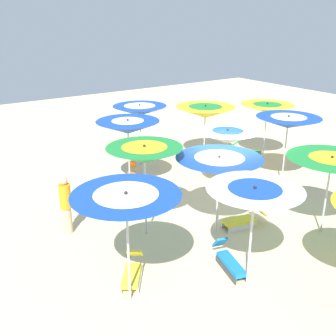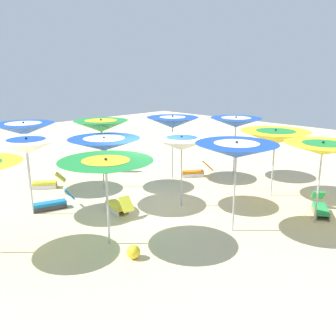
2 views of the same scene
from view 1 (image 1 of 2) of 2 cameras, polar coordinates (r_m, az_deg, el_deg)
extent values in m
cube|color=beige|center=(12.25, 7.79, -5.82)|extent=(38.81, 38.81, 0.04)
cylinder|color=#B2B2B7|center=(15.18, -3.96, 4.19)|extent=(0.05, 0.05, 2.17)
cone|color=#1947B2|center=(14.90, -4.06, 8.19)|extent=(2.00, 2.00, 0.37)
cone|color=white|center=(14.88, -4.07, 8.50)|extent=(1.16, 1.16, 0.22)
sphere|color=black|center=(14.85, -4.09, 8.99)|extent=(0.07, 0.07, 0.07)
cylinder|color=#B2B2B7|center=(12.86, -5.58, 1.06)|extent=(0.05, 0.05, 2.21)
cone|color=#1947B2|center=(12.52, -5.76, 5.81)|extent=(1.99, 1.99, 0.41)
cone|color=white|center=(12.50, -5.78, 6.29)|extent=(1.01, 1.01, 0.21)
sphere|color=black|center=(12.46, -5.80, 6.86)|extent=(0.07, 0.07, 0.07)
cylinder|color=#B2B2B7|center=(10.31, -3.25, -3.98)|extent=(0.05, 0.05, 2.23)
cone|color=#1E8C38|center=(9.89, -3.39, 1.89)|extent=(1.92, 1.92, 0.41)
cone|color=yellow|center=(9.87, -3.40, 2.38)|extent=(1.14, 1.14, 0.24)
sphere|color=black|center=(9.82, -3.41, 3.18)|extent=(0.07, 0.07, 0.07)
cylinder|color=#B2B2B7|center=(8.04, -5.69, -12.14)|extent=(0.05, 0.05, 2.17)
cone|color=#1947B2|center=(7.50, -5.99, -5.18)|extent=(2.09, 2.09, 0.41)
cone|color=white|center=(7.47, -6.01, -4.56)|extent=(1.23, 1.23, 0.24)
sphere|color=black|center=(7.40, -6.05, -3.56)|extent=(0.07, 0.07, 0.07)
cylinder|color=#B2B2B7|center=(15.66, 5.23, 4.38)|extent=(0.05, 0.05, 2.01)
cone|color=yellow|center=(15.41, 5.36, 7.95)|extent=(2.26, 2.26, 0.44)
cone|color=#1E8C38|center=(15.39, 5.37, 8.33)|extent=(1.27, 1.27, 0.25)
sphere|color=black|center=(15.35, 5.39, 8.87)|extent=(0.07, 0.07, 0.07)
cylinder|color=#B2B2B7|center=(12.67, 8.25, 0.12)|extent=(0.05, 0.05, 1.99)
cone|color=white|center=(12.35, 8.49, 4.43)|extent=(1.92, 1.92, 0.40)
cone|color=#1947B2|center=(12.32, 8.52, 4.90)|extent=(0.95, 0.95, 0.20)
sphere|color=black|center=(12.29, 8.55, 5.45)|extent=(0.07, 0.07, 0.07)
cylinder|color=#B2B2B7|center=(10.50, 7.08, -4.51)|extent=(0.05, 0.05, 1.95)
cone|color=#1947B2|center=(10.12, 7.32, 0.46)|extent=(2.22, 2.22, 0.38)
cone|color=white|center=(10.09, 7.35, 0.93)|extent=(1.27, 1.27, 0.22)
sphere|color=black|center=(10.05, 7.38, 1.64)|extent=(0.07, 0.07, 0.07)
cylinder|color=#B2B2B7|center=(8.65, 11.70, -10.39)|extent=(0.05, 0.05, 2.05)
cone|color=white|center=(8.17, 12.22, -4.23)|extent=(1.96, 1.96, 0.41)
cone|color=#1947B2|center=(8.13, 12.28, -3.60)|extent=(1.08, 1.08, 0.23)
sphere|color=black|center=(8.07, 12.35, -2.71)|extent=(0.07, 0.07, 0.07)
cylinder|color=#B2B2B7|center=(16.22, 13.67, 4.65)|extent=(0.05, 0.05, 2.12)
cone|color=yellow|center=(15.97, 14.00, 8.29)|extent=(2.03, 2.03, 0.31)
cone|color=#1E8C38|center=(15.95, 14.03, 8.56)|extent=(1.08, 1.08, 0.17)
sphere|color=black|center=(15.93, 14.06, 8.94)|extent=(0.07, 0.07, 0.07)
cylinder|color=#B2B2B7|center=(13.97, 16.35, 1.90)|extent=(0.05, 0.05, 2.19)
cone|color=#1947B2|center=(13.67, 16.81, 6.24)|extent=(2.11, 2.11, 0.37)
cone|color=white|center=(13.64, 16.85, 6.61)|extent=(1.16, 1.16, 0.21)
sphere|color=black|center=(13.61, 16.91, 7.12)|extent=(0.07, 0.07, 0.07)
cylinder|color=#B2B2B7|center=(11.20, 21.64, -4.19)|extent=(0.05, 0.05, 1.96)
cone|color=#1E8C38|center=(10.85, 22.33, 0.51)|extent=(2.24, 2.24, 0.33)
cone|color=yellow|center=(10.82, 22.39, 0.94)|extent=(1.14, 1.14, 0.17)
sphere|color=black|center=(10.79, 22.46, 1.47)|extent=(0.07, 0.07, 0.07)
cube|color=silver|center=(11.14, 10.60, -8.37)|extent=(0.19, 0.88, 0.14)
cube|color=silver|center=(11.38, 9.62, -7.62)|extent=(0.19, 0.88, 0.14)
cube|color=yellow|center=(11.20, 10.15, -7.46)|extent=(0.49, 0.94, 0.10)
cube|color=yellow|center=(11.44, 12.82, -5.77)|extent=(0.41, 0.45, 0.39)
cube|color=silver|center=(9.03, -4.08, -15.76)|extent=(0.68, 0.53, 0.14)
cube|color=silver|center=(9.08, -6.39, -15.65)|extent=(0.68, 0.53, 0.14)
cube|color=yellow|center=(8.98, -5.26, -15.10)|extent=(0.87, 0.78, 0.10)
cube|color=yellow|center=(9.33, -4.84, -12.02)|extent=(0.50, 0.50, 0.34)
cube|color=olive|center=(17.01, 11.58, 2.09)|extent=(0.83, 0.54, 0.14)
cube|color=olive|center=(16.69, 11.32, 1.73)|extent=(0.83, 0.54, 0.14)
cube|color=green|center=(16.81, 11.48, 2.30)|extent=(1.00, 0.81, 0.10)
cube|color=green|center=(16.88, 9.34, 3.29)|extent=(0.53, 0.51, 0.37)
cube|color=silver|center=(14.00, -4.75, -1.73)|extent=(0.74, 0.52, 0.14)
cube|color=silver|center=(14.03, -5.91, -1.73)|extent=(0.74, 0.52, 0.14)
cube|color=orange|center=(13.97, -5.35, -1.28)|extent=(0.88, 0.73, 0.10)
cube|color=orange|center=(14.47, -5.18, 0.50)|extent=(0.50, 0.47, 0.39)
cube|color=#333338|center=(9.54, 9.80, -13.81)|extent=(0.96, 0.31, 0.14)
cube|color=#333338|center=(9.43, 8.23, -14.19)|extent=(0.96, 0.31, 0.14)
cube|color=#1972B7|center=(9.41, 9.06, -13.40)|extent=(1.03, 0.55, 0.10)
cube|color=#1972B7|center=(9.76, 7.45, -10.48)|extent=(0.36, 0.35, 0.35)
cylinder|color=#D8A87F|center=(11.01, -14.18, -7.26)|extent=(0.24, 0.24, 0.75)
cylinder|color=orange|center=(10.70, -14.52, -3.93)|extent=(0.30, 0.30, 0.66)
sphere|color=#D8A87F|center=(10.53, -14.73, -1.81)|extent=(0.20, 0.20, 0.20)
camera|label=2|loc=(15.79, 54.11, 7.84)|focal=39.79mm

